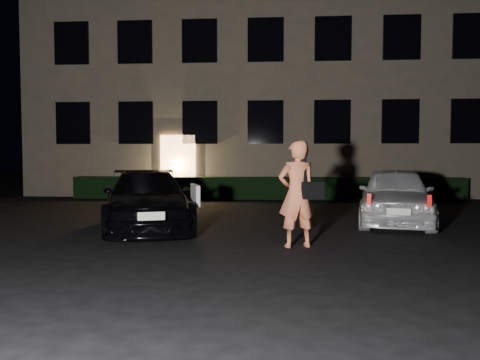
{
  "coord_description": "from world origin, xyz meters",
  "views": [
    {
      "loc": [
        0.34,
        -7.57,
        1.69
      ],
      "look_at": [
        -0.35,
        2.0,
        1.18
      ],
      "focal_mm": 35.0,
      "sensor_mm": 36.0,
      "label": 1
    }
  ],
  "objects": [
    {
      "name": "ground",
      "position": [
        0.0,
        0.0,
        0.0
      ],
      "size": [
        80.0,
        80.0,
        0.0
      ],
      "primitive_type": "plane",
      "color": "black",
      "rests_on": "ground"
    },
    {
      "name": "building",
      "position": [
        -0.0,
        14.99,
        6.0
      ],
      "size": [
        20.0,
        8.11,
        12.0
      ],
      "color": "#695E4B",
      "rests_on": "ground"
    },
    {
      "name": "sedan",
      "position": [
        -2.59,
        3.02,
        0.67
      ],
      "size": [
        3.16,
        4.96,
        1.34
      ],
      "rotation": [
        0.0,
        0.0,
        0.3
      ],
      "color": "black",
      "rests_on": "ground"
    },
    {
      "name": "hatch",
      "position": [
        3.32,
        4.15,
        0.71
      ],
      "size": [
        2.5,
        4.41,
        1.41
      ],
      "rotation": [
        0.0,
        0.0,
        -0.21
      ],
      "color": "silver",
      "rests_on": "ground"
    },
    {
      "name": "hedge",
      "position": [
        0.0,
        10.5,
        0.42
      ],
      "size": [
        15.0,
        0.7,
        0.85
      ],
      "primitive_type": "cube",
      "color": "black",
      "rests_on": "ground"
    },
    {
      "name": "man",
      "position": [
        0.77,
        1.02,
        0.99
      ],
      "size": [
        0.9,
        0.66,
        1.96
      ],
      "rotation": [
        0.0,
        0.0,
        3.44
      ],
      "color": "#FB8055",
      "rests_on": "ground"
    }
  ]
}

